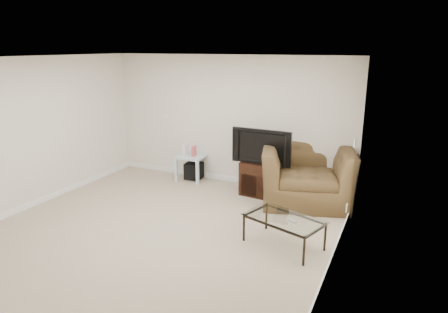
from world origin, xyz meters
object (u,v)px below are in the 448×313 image
at_px(tv_stand, 263,179).
at_px(television, 263,146).
at_px(recliner, 307,165).
at_px(coffee_table, 283,232).
at_px(side_table, 192,167).
at_px(subwoofer, 194,171).

height_order(tv_stand, television, television).
height_order(tv_stand, recliner, recliner).
bearing_deg(television, coffee_table, -59.66).
relative_size(television, side_table, 1.92).
relative_size(side_table, coffee_table, 0.51).
bearing_deg(tv_stand, subwoofer, 176.85).
xyz_separation_m(television, recliner, (0.80, 0.03, -0.28)).
distance_m(tv_stand, coffee_table, 1.95).
bearing_deg(recliner, television, 166.01).
bearing_deg(tv_stand, side_table, 177.81).
xyz_separation_m(tv_stand, subwoofer, (-1.59, 0.25, -0.13)).
height_order(tv_stand, coffee_table, tv_stand).
xyz_separation_m(recliner, coffee_table, (0.11, -1.73, -0.46)).
bearing_deg(coffee_table, side_table, 142.11).
bearing_deg(side_table, tv_stand, -8.09).
bearing_deg(coffee_table, television, 118.00).
distance_m(subwoofer, recliner, 2.44).
bearing_deg(tv_stand, coffee_table, -56.62).
bearing_deg(television, recliner, 4.58).
bearing_deg(television, side_table, 173.16).
relative_size(television, subwoofer, 3.16).
distance_m(television, subwoofer, 1.78).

